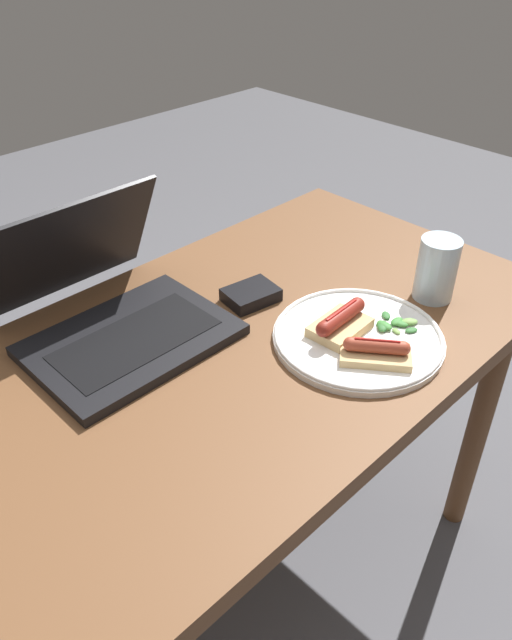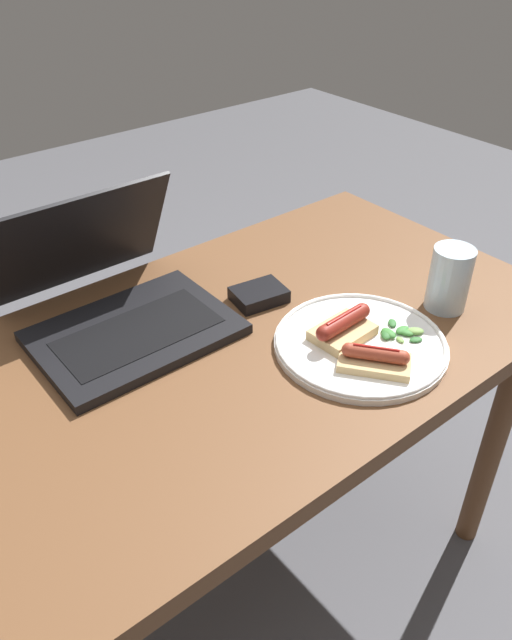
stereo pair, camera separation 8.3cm
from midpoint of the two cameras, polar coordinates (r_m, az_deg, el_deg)
ground_plane at (r=1.59m, az=0.79°, el=-22.37°), size 6.00×6.00×0.00m
desk at (r=1.12m, az=1.05°, el=-5.32°), size 1.15×0.65×0.70m
laptop at (r=1.09m, az=-10.35°, el=1.30°), size 0.33×0.34×0.22m
plate at (r=1.06m, az=11.74°, el=-2.14°), size 0.29×0.29×0.02m
sausage_toast_left at (r=1.00m, az=13.14°, el=-3.55°), size 0.12×0.13×0.04m
sausage_toast_middle at (r=1.05m, az=10.19°, el=-0.76°), size 0.12×0.08×0.05m
salad_pile at (r=1.09m, az=15.02°, el=-1.17°), size 0.08×0.08×0.01m
drinking_glass at (r=1.18m, az=19.22°, el=3.53°), size 0.07×0.07×0.12m
external_drive at (r=1.15m, az=2.32°, el=2.26°), size 0.11×0.09×0.02m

